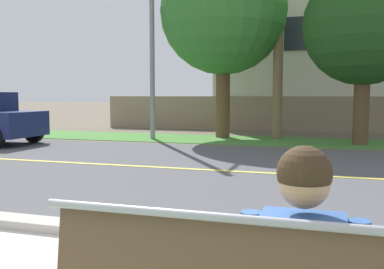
% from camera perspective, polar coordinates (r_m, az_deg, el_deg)
% --- Properties ---
extents(ground_plane, '(140.00, 140.00, 0.00)m').
position_cam_1_polar(ground_plane, '(9.82, 7.46, -3.39)').
color(ground_plane, '#665B4C').
extents(curb_edge, '(44.00, 0.30, 0.11)m').
position_cam_1_polar(curb_edge, '(4.48, -5.43, -13.04)').
color(curb_edge, '#ADA89E').
rests_on(curb_edge, ground_plane).
extents(street_asphalt, '(52.00, 8.00, 0.01)m').
position_cam_1_polar(street_asphalt, '(8.37, 5.68, -4.83)').
color(street_asphalt, '#515156').
rests_on(street_asphalt, ground_plane).
extents(road_centre_line, '(48.00, 0.14, 0.01)m').
position_cam_1_polar(road_centre_line, '(8.37, 5.68, -4.80)').
color(road_centre_line, '#E0CC4C').
rests_on(road_centre_line, ground_plane).
extents(far_verge_grass, '(48.00, 2.80, 0.02)m').
position_cam_1_polar(far_verge_grass, '(13.97, 10.45, -0.86)').
color(far_verge_grass, '#478438').
rests_on(far_verge_grass, ground_plane).
extents(streetlamp, '(0.24, 2.10, 7.38)m').
position_cam_1_polar(streetlamp, '(14.94, -4.97, 15.74)').
color(streetlamp, gray).
rests_on(streetlamp, ground_plane).
extents(shade_tree_far_left, '(4.28, 4.28, 7.06)m').
position_cam_1_polar(shade_tree_far_left, '(15.23, 4.56, 17.02)').
color(shade_tree_far_left, brown).
rests_on(shade_tree_far_left, ground_plane).
extents(shade_tree_left, '(3.46, 3.46, 5.71)m').
position_cam_1_polar(shade_tree_left, '(13.74, 22.06, 14.23)').
color(shade_tree_left, brown).
rests_on(shade_tree_left, ground_plane).
extents(garden_wall, '(13.00, 0.36, 1.40)m').
position_cam_1_polar(garden_wall, '(18.17, 8.09, 2.74)').
color(garden_wall, gray).
rests_on(garden_wall, ground_plane).
extents(house_across_street, '(13.65, 6.91, 7.62)m').
position_cam_1_polar(house_across_street, '(21.32, 22.09, 11.27)').
color(house_across_street, beige).
rests_on(house_across_street, ground_plane).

